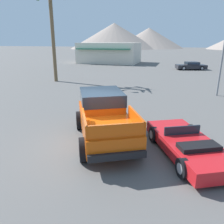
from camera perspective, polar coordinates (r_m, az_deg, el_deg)
name	(u,v)px	position (r m, az deg, el deg)	size (l,w,h in m)	color
ground_plane	(96,141)	(9.56, -4.23, -7.64)	(320.00, 320.00, 0.00)	#5B5956
orange_pickup_truck	(104,113)	(9.55, -2.21, -0.35)	(4.18, 5.53, 1.99)	#CC4C0C
red_convertible_car	(187,145)	(8.75, 19.07, -8.19)	(3.50, 4.60, 0.99)	red
parked_car_dark	(191,66)	(35.97, 19.99, 11.31)	(4.71, 3.03, 1.17)	#232328
palm_tree_tall	(51,10)	(24.48, -15.73, 24.18)	(2.99, 2.88, 9.43)	brown
storefront_building	(110,53)	(45.07, -0.64, 15.20)	(11.36, 8.34, 3.85)	beige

